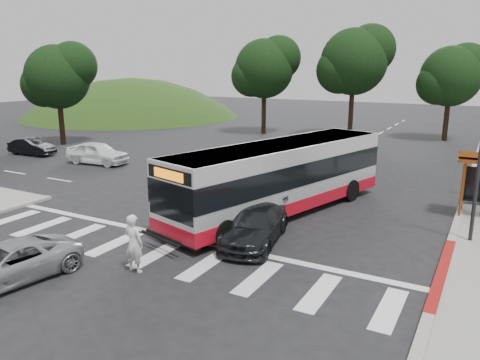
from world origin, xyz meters
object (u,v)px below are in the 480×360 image
Objects in this scene: transit_bus at (281,179)px; dark_sedan at (255,225)px; silver_suv_south at (9,263)px; pedestrian at (134,243)px.

dark_sedan is at bearing -64.06° from transit_bus.
dark_sedan is 1.05× the size of silver_suv_south.
silver_suv_south is at bearing -97.28° from transit_bus.
transit_bus is at bearing 88.95° from dark_sedan.
pedestrian is at bearing 49.72° from silver_suv_south.
pedestrian is 3.77m from silver_suv_south.
transit_bus is at bearing 77.09° from silver_suv_south.
transit_bus reaches higher than pedestrian.
silver_suv_south is at bearing -138.93° from dark_sedan.
silver_suv_south is (-5.10, -6.58, -0.06)m from dark_sedan.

